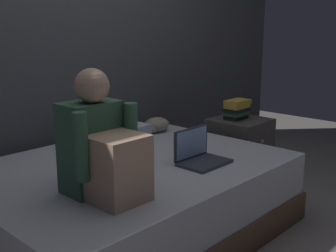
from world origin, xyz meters
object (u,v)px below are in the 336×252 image
object	(u,v)px
clothes_pile	(153,126)
nightstand	(239,150)
person_sitting	(101,148)
book_stack	(237,109)
laptop	(199,155)
bed	(129,199)
pillow	(108,135)

from	to	relation	value
clothes_pile	nightstand	bearing A→B (deg)	-35.18
person_sitting	book_stack	xyz separation A→B (m)	(1.70, 0.33, -0.09)
laptop	book_stack	bearing A→B (deg)	21.05
bed	laptop	size ratio (longest dim) A/B	6.25
bed	person_sitting	distance (m)	0.72
nightstand	clothes_pile	size ratio (longest dim) A/B	1.68
laptop	pillow	world-z (taller)	laptop
bed	clothes_pile	world-z (taller)	clothes_pile
person_sitting	clothes_pile	size ratio (longest dim) A/B	1.96
person_sitting	laptop	distance (m)	0.78
laptop	clothes_pile	xyz separation A→B (m)	(0.37, 0.78, -0.00)
book_stack	nightstand	bearing A→B (deg)	-34.45
person_sitting	clothes_pile	distance (m)	1.36
bed	book_stack	distance (m)	1.33
bed	clothes_pile	bearing A→B (deg)	33.81
person_sitting	laptop	xyz separation A→B (m)	(0.75, -0.04, -0.20)
pillow	clothes_pile	world-z (taller)	pillow
person_sitting	pillow	xyz separation A→B (m)	(0.64, 0.74, -0.19)
nightstand	laptop	size ratio (longest dim) A/B	1.75
laptop	clothes_pile	distance (m)	0.86
bed	nightstand	distance (m)	1.30
bed	clothes_pile	distance (m)	0.87
person_sitting	laptop	world-z (taller)	person_sitting
laptop	clothes_pile	size ratio (longest dim) A/B	0.96
book_stack	bed	bearing A→B (deg)	-178.11
nightstand	laptop	distance (m)	1.07
laptop	book_stack	world-z (taller)	book_stack
pillow	nightstand	bearing A→B (deg)	-21.39
pillow	book_stack	bearing A→B (deg)	-20.97
laptop	book_stack	distance (m)	1.03
bed	laptop	world-z (taller)	laptop
person_sitting	book_stack	world-z (taller)	person_sitting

